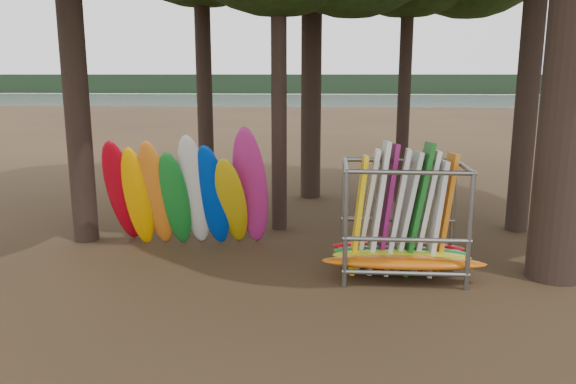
{
  "coord_description": "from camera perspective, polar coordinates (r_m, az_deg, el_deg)",
  "views": [
    {
      "loc": [
        0.41,
        -10.6,
        3.94
      ],
      "look_at": [
        -0.53,
        1.5,
        1.4
      ],
      "focal_mm": 35.0,
      "sensor_mm": 36.0,
      "label": 1
    }
  ],
  "objects": [
    {
      "name": "ground",
      "position": [
        11.32,
        2.12,
        -8.57
      ],
      "size": [
        120.0,
        120.0,
        0.0
      ],
      "primitive_type": "plane",
      "color": "#47331E",
      "rests_on": "ground"
    },
    {
      "name": "lake",
      "position": [
        70.71,
        4.18,
        8.61
      ],
      "size": [
        160.0,
        160.0,
        0.0
      ],
      "primitive_type": "plane",
      "color": "gray",
      "rests_on": "ground"
    },
    {
      "name": "far_shore",
      "position": [
        120.61,
        4.36,
        10.88
      ],
      "size": [
        160.0,
        4.0,
        4.0
      ],
      "primitive_type": "cube",
      "color": "black",
      "rests_on": "ground"
    },
    {
      "name": "kayak_row",
      "position": [
        12.95,
        -10.21,
        -0.26
      ],
      "size": [
        3.81,
        1.71,
        3.0
      ],
      "color": "red",
      "rests_on": "ground"
    },
    {
      "name": "storage_rack",
      "position": [
        11.34,
        11.49,
        -3.19
      ],
      "size": [
        3.14,
        1.52,
        2.69
      ],
      "color": "slate",
      "rests_on": "ground"
    }
  ]
}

